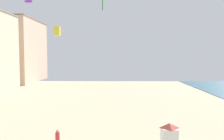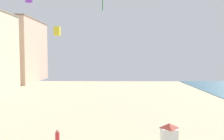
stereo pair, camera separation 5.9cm
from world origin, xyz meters
TOP-DOWN VIEW (x-y plane):
  - boardwalk_hotel_far at (-24.27, 59.59)m, footprint 17.95×19.17m
  - kite_flyer at (2.35, 12.32)m, footprint 0.34×0.34m
  - lifeguard_stand at (10.93, 11.16)m, footprint 1.10×1.10m
  - kite_purple_parafoil at (-8.84, 36.32)m, footprint 1.48×0.41m
  - kite_yellow_box at (1.15, 17.43)m, footprint 0.57×0.57m

SIDE VIEW (x-z plane):
  - kite_flyer at x=2.35m, z-range 0.10..1.74m
  - lifeguard_stand at x=10.93m, z-range 0.56..3.11m
  - boardwalk_hotel_far at x=-24.27m, z-range 0.01..17.79m
  - kite_yellow_box at x=1.15m, z-range 9.51..10.41m
  - kite_purple_parafoil at x=-8.84m, z-range 17.13..17.71m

